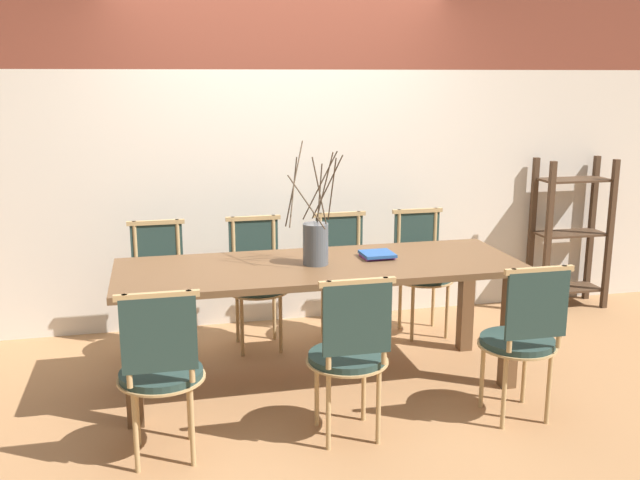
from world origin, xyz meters
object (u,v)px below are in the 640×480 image
(chair_far_center, at_px, (344,272))
(book_stack, at_px, (377,255))
(vase_centerpiece, at_px, (316,242))
(dining_table, at_px, (320,281))
(chair_near_center, at_px, (522,335))
(shelving_rack, at_px, (570,234))

(chair_far_center, relative_size, book_stack, 4.55)
(chair_far_center, bearing_deg, vase_centerpiece, 62.90)
(dining_table, bearing_deg, chair_near_center, -36.92)
(chair_near_center, relative_size, book_stack, 4.55)
(chair_near_center, height_order, chair_far_center, same)
(chair_near_center, height_order, book_stack, chair_near_center)
(chair_near_center, xyz_separation_m, chair_far_center, (-0.63, 1.47, 0.00))
(chair_near_center, bearing_deg, vase_centerpiece, 143.76)
(chair_near_center, bearing_deg, dining_table, 143.08)
(dining_table, xyz_separation_m, chair_near_center, (0.98, -0.73, -0.17))
(chair_far_center, bearing_deg, chair_near_center, 113.20)
(dining_table, height_order, chair_far_center, chair_far_center)
(dining_table, xyz_separation_m, shelving_rack, (2.38, 1.05, -0.05))
(dining_table, relative_size, chair_far_center, 2.66)
(chair_far_center, relative_size, shelving_rack, 0.74)
(book_stack, xyz_separation_m, shelving_rack, (1.99, 0.98, -0.18))
(dining_table, relative_size, shelving_rack, 1.98)
(chair_near_center, xyz_separation_m, shelving_rack, (1.40, 1.79, 0.12))
(chair_far_center, distance_m, book_stack, 0.73)
(shelving_rack, bearing_deg, chair_near_center, -128.15)
(chair_far_center, bearing_deg, book_stack, 93.43)
(dining_table, bearing_deg, book_stack, 10.11)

